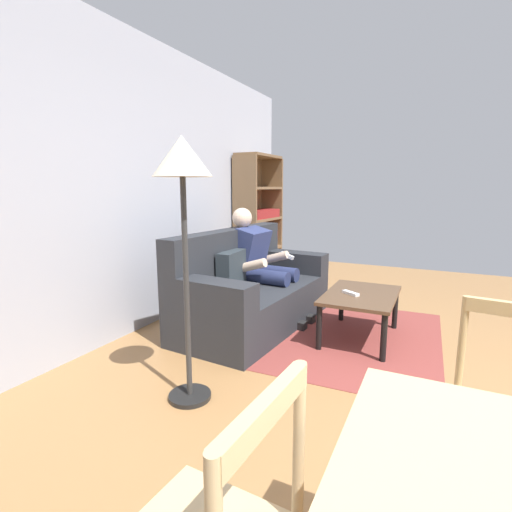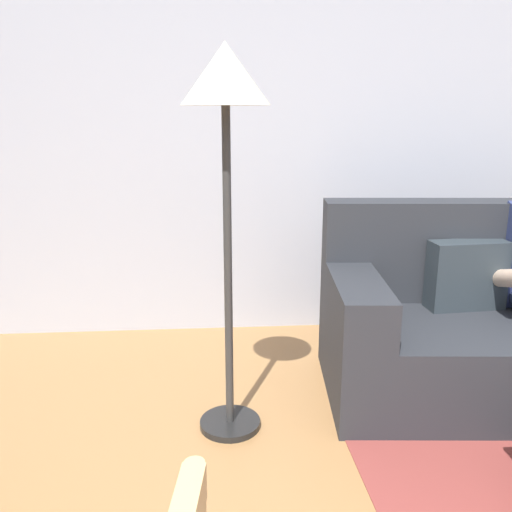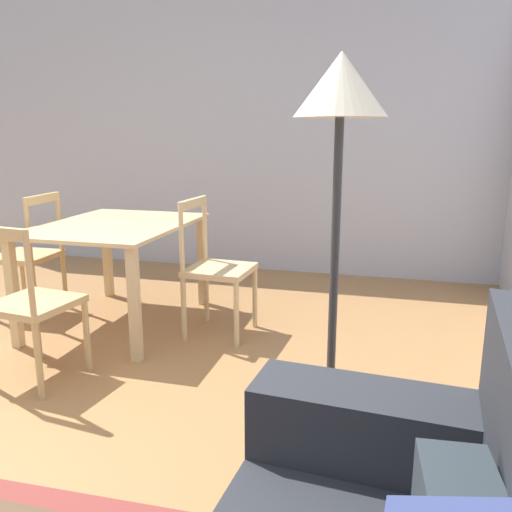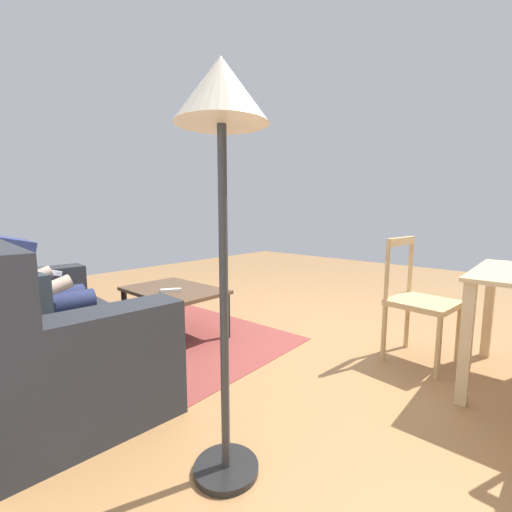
{
  "view_description": "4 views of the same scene",
  "coord_description": "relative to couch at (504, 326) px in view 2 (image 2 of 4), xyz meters",
  "views": [
    {
      "loc": [
        -2.39,
        0.28,
        1.38
      ],
      "look_at": [
        0.93,
        1.88,
        0.71
      ],
      "focal_mm": 26.8,
      "sensor_mm": 36.0,
      "label": 1
    },
    {
      "loc": [
        -0.53,
        -0.55,
        1.42
      ],
      "look_at": [
        -0.39,
        1.38,
        0.9
      ],
      "focal_mm": 38.18,
      "sensor_mm": 36.0,
      "label": 2
    },
    {
      "loc": [
        1.59,
        1.91,
        1.39
      ],
      "look_at": [
        -0.39,
        1.38,
        0.9
      ],
      "focal_mm": 36.8,
      "sensor_mm": 36.0,
      "label": 3
    },
    {
      "loc": [
        -1.45,
        2.58,
        1.12
      ],
      "look_at": [
        -0.39,
        1.38,
        0.9
      ],
      "focal_mm": 23.61,
      "sensor_mm": 36.0,
      "label": 4
    }
  ],
  "objects": [
    {
      "name": "floor_lamp",
      "position": [
        -1.42,
        -0.27,
        1.07
      ],
      "size": [
        0.36,
        0.36,
        1.68
      ],
      "color": "black",
      "rests_on": "ground_plane"
    },
    {
      "name": "wall_back",
      "position": [
        -0.94,
        0.98,
        1.04
      ],
      "size": [
        7.11,
        0.12,
        2.78
      ],
      "primitive_type": "cube",
      "color": "#B2B7C6",
      "rests_on": "ground_plane"
    },
    {
      "name": "couch",
      "position": [
        0.0,
        0.0,
        0.0
      ],
      "size": [
        1.88,
        0.99,
        0.95
      ],
      "color": "#282B30",
      "rests_on": "ground_plane"
    }
  ]
}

